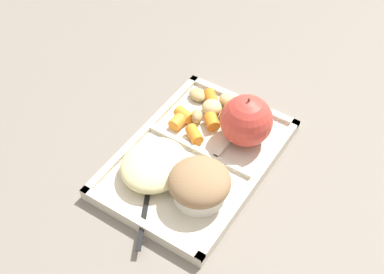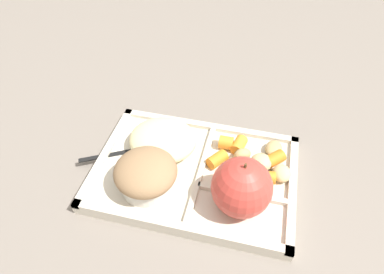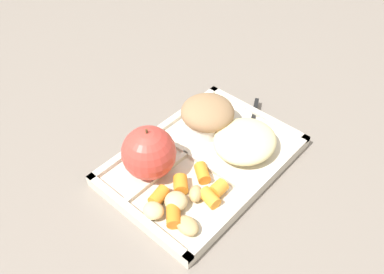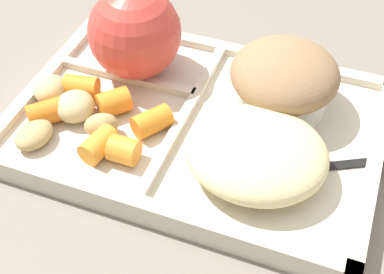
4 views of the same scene
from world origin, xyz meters
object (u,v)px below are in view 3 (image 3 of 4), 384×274
at_px(lunch_tray, 203,161).
at_px(green_apple, 149,153).
at_px(bran_muffin, 207,115).
at_px(plastic_fork, 251,131).

bearing_deg(lunch_tray, green_apple, 149.21).
bearing_deg(green_apple, bran_muffin, 0.00).
height_order(lunch_tray, bran_muffin, bran_muffin).
xyz_separation_m(lunch_tray, plastic_fork, (0.11, -0.02, 0.01)).
distance_m(lunch_tray, plastic_fork, 0.11).
bearing_deg(plastic_fork, lunch_tray, 169.66).
bearing_deg(bran_muffin, green_apple, -180.00).
height_order(green_apple, plastic_fork, green_apple).
bearing_deg(bran_muffin, lunch_tray, -144.53).
bearing_deg(lunch_tray, plastic_fork, -10.34).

